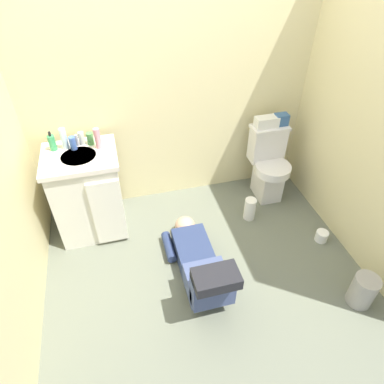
{
  "coord_description": "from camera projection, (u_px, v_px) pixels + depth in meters",
  "views": [
    {
      "loc": [
        -0.55,
        -1.79,
        2.34
      ],
      "look_at": [
        0.02,
        0.39,
        0.45
      ],
      "focal_mm": 31.77,
      "sensor_mm": 36.0,
      "label": 1
    }
  ],
  "objects": [
    {
      "name": "ground_plane",
      "position": [
        201.0,
        262.0,
        2.95
      ],
      "size": [
        3.07,
        2.97,
        0.04
      ],
      "primitive_type": "cube",
      "color": "#636858"
    },
    {
      "name": "wall_back",
      "position": [
        171.0,
        80.0,
        2.93
      ],
      "size": [
        2.73,
        0.08,
        2.4
      ],
      "primitive_type": "cube",
      "color": "beige",
      "rests_on": "ground_plane"
    },
    {
      "name": "wall_right",
      "position": [
        382.0,
        116.0,
        2.42
      ],
      "size": [
        0.08,
        1.97,
        2.4
      ],
      "primitive_type": "cube",
      "color": "beige",
      "rests_on": "ground_plane"
    },
    {
      "name": "toilet",
      "position": [
        268.0,
        164.0,
        3.4
      ],
      "size": [
        0.36,
        0.46,
        0.75
      ],
      "color": "silver",
      "rests_on": "ground_plane"
    },
    {
      "name": "vanity_cabinet",
      "position": [
        89.0,
        193.0,
        2.98
      ],
      "size": [
        0.6,
        0.53,
        0.82
      ],
      "color": "silver",
      "rests_on": "ground_plane"
    },
    {
      "name": "faucet",
      "position": [
        77.0,
        140.0,
        2.8
      ],
      "size": [
        0.02,
        0.02,
        0.1
      ],
      "primitive_type": "cylinder",
      "color": "silver",
      "rests_on": "vanity_cabinet"
    },
    {
      "name": "person_plumber",
      "position": [
        200.0,
        264.0,
        2.69
      ],
      "size": [
        0.38,
        1.06,
        0.52
      ],
      "color": "navy",
      "rests_on": "ground_plane"
    },
    {
      "name": "tissue_box",
      "position": [
        267.0,
        122.0,
        3.19
      ],
      "size": [
        0.22,
        0.11,
        0.1
      ],
      "primitive_type": "cube",
      "color": "silver",
      "rests_on": "toilet"
    },
    {
      "name": "toiletry_bag",
      "position": [
        281.0,
        119.0,
        3.21
      ],
      "size": [
        0.12,
        0.09,
        0.11
      ],
      "primitive_type": "cube",
      "color": "#33598C",
      "rests_on": "toilet"
    },
    {
      "name": "soap_dispenser",
      "position": [
        52.0,
        143.0,
        2.74
      ],
      "size": [
        0.06,
        0.06,
        0.17
      ],
      "color": "#3A9B5A",
      "rests_on": "vanity_cabinet"
    },
    {
      "name": "bottle_clear",
      "position": [
        64.0,
        139.0,
        2.74
      ],
      "size": [
        0.05,
        0.05,
        0.18
      ],
      "primitive_type": "cylinder",
      "color": "silver",
      "rests_on": "vanity_cabinet"
    },
    {
      "name": "bottle_blue",
      "position": [
        73.0,
        143.0,
        2.76
      ],
      "size": [
        0.05,
        0.05,
        0.11
      ],
      "primitive_type": "cylinder",
      "color": "#4265BB",
      "rests_on": "vanity_cabinet"
    },
    {
      "name": "bottle_white",
      "position": [
        82.0,
        138.0,
        2.81
      ],
      "size": [
        0.05,
        0.05,
        0.11
      ],
      "primitive_type": "cylinder",
      "color": "white",
      "rests_on": "vanity_cabinet"
    },
    {
      "name": "bottle_green",
      "position": [
        90.0,
        139.0,
        2.82
      ],
      "size": [
        0.06,
        0.06,
        0.1
      ],
      "primitive_type": "cylinder",
      "color": "#51994F",
      "rests_on": "vanity_cabinet"
    },
    {
      "name": "bottle_pink",
      "position": [
        98.0,
        138.0,
        2.75
      ],
      "size": [
        0.05,
        0.05,
        0.18
      ],
      "primitive_type": "cylinder",
      "color": "pink",
      "rests_on": "vanity_cabinet"
    },
    {
      "name": "trash_can",
      "position": [
        363.0,
        290.0,
        2.55
      ],
      "size": [
        0.19,
        0.19,
        0.27
      ],
      "primitive_type": "cylinder",
      "color": "#9A958E",
      "rests_on": "ground_plane"
    },
    {
      "name": "paper_towel_roll",
      "position": [
        250.0,
        209.0,
        3.27
      ],
      "size": [
        0.11,
        0.11,
        0.23
      ],
      "primitive_type": "cylinder",
      "color": "white",
      "rests_on": "ground_plane"
    },
    {
      "name": "toilet_paper_roll",
      "position": [
        322.0,
        236.0,
        3.09
      ],
      "size": [
        0.11,
        0.11,
        0.1
      ],
      "primitive_type": "cylinder",
      "color": "white",
      "rests_on": "ground_plane"
    }
  ]
}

